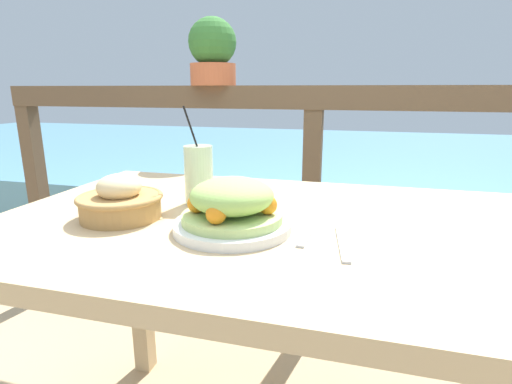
{
  "coord_description": "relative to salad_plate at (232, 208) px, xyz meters",
  "views": [
    {
      "loc": [
        0.19,
        -0.84,
        1.06
      ],
      "look_at": [
        -0.04,
        0.01,
        0.83
      ],
      "focal_mm": 28.0,
      "sensor_mm": 36.0,
      "label": 1
    }
  ],
  "objects": [
    {
      "name": "patio_table",
      "position": [
        0.06,
        0.09,
        -0.15
      ],
      "size": [
        1.27,
        0.81,
        0.77
      ],
      "color": "tan",
      "rests_on": "ground_plane"
    },
    {
      "name": "knife",
      "position": [
        0.23,
        -0.02,
        -0.05
      ],
      "size": [
        0.04,
        0.18,
        0.0
      ],
      "color": "silver",
      "rests_on": "patio_table"
    },
    {
      "name": "salad_plate",
      "position": [
        0.0,
        0.0,
        0.0
      ],
      "size": [
        0.25,
        0.25,
        0.11
      ],
      "color": "silver",
      "rests_on": "patio_table"
    },
    {
      "name": "potted_plant",
      "position": [
        -0.35,
        0.83,
        0.38
      ],
      "size": [
        0.19,
        0.19,
        0.26
      ],
      "color": "#B75B38",
      "rests_on": "railing_fence"
    },
    {
      "name": "drink_glass",
      "position": [
        -0.15,
        0.17,
        0.03
      ],
      "size": [
        0.07,
        0.07,
        0.25
      ],
      "color": "beige",
      "rests_on": "patio_table"
    },
    {
      "name": "railing_fence",
      "position": [
        0.06,
        0.83,
        -0.02
      ],
      "size": [
        2.8,
        0.08,
        1.07
      ],
      "color": "brown",
      "rests_on": "ground_plane"
    },
    {
      "name": "fork",
      "position": [
        0.16,
        0.03,
        -0.05
      ],
      "size": [
        0.03,
        0.18,
        0.0
      ],
      "color": "silver",
      "rests_on": "patio_table"
    },
    {
      "name": "sea_backdrop",
      "position": [
        0.06,
        3.33,
        -0.59
      ],
      "size": [
        12.0,
        4.0,
        0.46
      ],
      "color": "#568EA8",
      "rests_on": "ground_plane"
    },
    {
      "name": "bread_basket",
      "position": [
        -0.27,
        0.01,
        -0.01
      ],
      "size": [
        0.19,
        0.19,
        0.1
      ],
      "color": "#AD7F47",
      "rests_on": "patio_table"
    }
  ]
}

